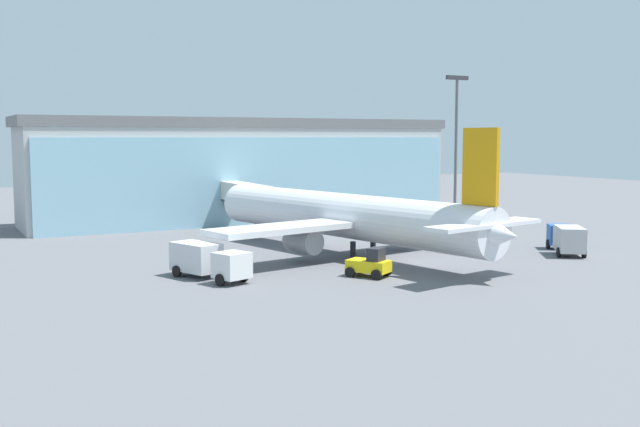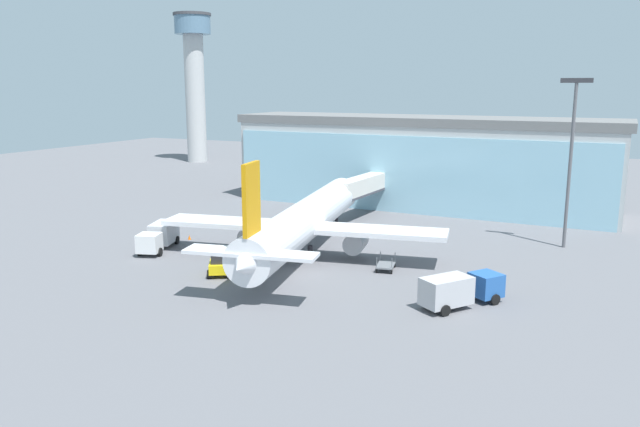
{
  "view_description": "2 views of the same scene",
  "coord_description": "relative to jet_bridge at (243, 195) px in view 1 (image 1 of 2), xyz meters",
  "views": [
    {
      "loc": [
        -37.43,
        -51.96,
        10.8
      ],
      "look_at": [
        -5.55,
        6.87,
        3.92
      ],
      "focal_mm": 42.0,
      "sensor_mm": 36.0,
      "label": 1
    },
    {
      "loc": [
        25.91,
        -50.14,
        17.34
      ],
      "look_at": [
        -1.89,
        7.8,
        4.23
      ],
      "focal_mm": 35.0,
      "sensor_mm": 36.0,
      "label": 2
    }
  ],
  "objects": [
    {
      "name": "safety_cone_wingtip",
      "position": [
        -13.31,
        -20.74,
        -3.87
      ],
      "size": [
        0.36,
        0.36,
        0.55
      ],
      "primitive_type": "cone",
      "color": "orange",
      "rests_on": "ground"
    },
    {
      "name": "safety_cone_nose",
      "position": [
        0.94,
        -26.56,
        -3.87
      ],
      "size": [
        0.36,
        0.36,
        0.55
      ],
      "primitive_type": "cone",
      "color": "orange",
      "rests_on": "ground"
    },
    {
      "name": "apron_light_mast",
      "position": [
        26.0,
        -5.79,
        6.7
      ],
      "size": [
        3.2,
        0.4,
        18.22
      ],
      "color": "#59595E",
      "rests_on": "ground"
    },
    {
      "name": "fuel_truck",
      "position": [
        20.04,
        -29.58,
        -2.68
      ],
      "size": [
        6.01,
        7.23,
        2.65
      ],
      "rotation": [
        0.0,
        0.0,
        0.96
      ],
      "color": "#2659A5",
      "rests_on": "ground"
    },
    {
      "name": "baggage_cart",
      "position": [
        11.3,
        -22.48,
        -3.65
      ],
      "size": [
        2.12,
        3.06,
        1.5
      ],
      "rotation": [
        0.0,
        0.0,
        4.91
      ],
      "color": "slate",
      "rests_on": "ground"
    },
    {
      "name": "ground",
      "position": [
        4.64,
        -27.13,
        -4.15
      ],
      "size": [
        240.0,
        240.0,
        0.0
      ],
      "primitive_type": "plane",
      "color": "slate"
    },
    {
      "name": "catering_truck",
      "position": [
        -13.56,
        -25.61,
        -2.68
      ],
      "size": [
        4.43,
        7.62,
        2.65
      ],
      "rotation": [
        0.0,
        0.0,
        5.04
      ],
      "color": "silver",
      "rests_on": "ground"
    },
    {
      "name": "pushback_tug",
      "position": [
        -2.21,
        -30.76,
        -3.17
      ],
      "size": [
        3.42,
        3.72,
        2.3
      ],
      "rotation": [
        0.0,
        0.0,
        2.12
      ],
      "color": "yellow",
      "rests_on": "ground"
    },
    {
      "name": "airplane",
      "position": [
        1.64,
        -20.78,
        -0.57
      ],
      "size": [
        29.88,
        37.8,
        11.47
      ],
      "rotation": [
        0.0,
        0.0,
        1.76
      ],
      "color": "silver",
      "rests_on": "ground"
    },
    {
      "name": "terminal_building",
      "position": [
        4.64,
        10.91,
        2.41
      ],
      "size": [
        55.6,
        13.15,
        13.12
      ],
      "rotation": [
        0.0,
        0.0,
        -0.01
      ],
      "color": "#B2B2B2",
      "rests_on": "ground"
    },
    {
      "name": "jet_bridge",
      "position": [
        0.0,
        0.0,
        0.0
      ],
      "size": [
        2.97,
        13.86,
        5.52
      ],
      "rotation": [
        0.0,
        0.0,
        1.52
      ],
      "color": "beige",
      "rests_on": "ground"
    }
  ]
}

